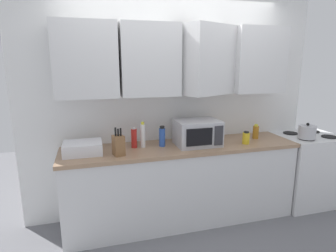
% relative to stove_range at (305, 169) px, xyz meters
% --- Properties ---
extents(wall_back_with_cabinets, '(3.49, 0.57, 2.60)m').
position_rel_stove_range_xyz_m(wall_back_with_cabinets, '(-1.69, 0.25, 1.13)').
color(wall_back_with_cabinets, white).
rests_on(wall_back_with_cabinets, ground_plane).
extents(counter_run, '(2.62, 0.63, 0.90)m').
position_rel_stove_range_xyz_m(counter_run, '(-1.69, 0.02, -0.00)').
color(counter_run, silver).
rests_on(counter_run, ground_plane).
extents(stove_range, '(0.76, 0.64, 0.91)m').
position_rel_stove_range_xyz_m(stove_range, '(0.00, 0.00, 0.00)').
color(stove_range, silver).
rests_on(stove_range, ground_plane).
extents(kettle, '(0.20, 0.20, 0.19)m').
position_rel_stove_range_xyz_m(kettle, '(-0.17, -0.14, 0.54)').
color(kettle, '#B2B2B7').
rests_on(kettle, stove_range).
extents(microwave, '(0.48, 0.37, 0.28)m').
position_rel_stove_range_xyz_m(microwave, '(-1.52, -0.00, 0.59)').
color(microwave, '#B7B7BC').
rests_on(microwave, counter_run).
extents(dish_rack, '(0.38, 0.30, 0.12)m').
position_rel_stove_range_xyz_m(dish_rack, '(-2.75, 0.02, 0.51)').
color(dish_rack, silver).
rests_on(dish_rack, counter_run).
extents(knife_block, '(0.13, 0.14, 0.29)m').
position_rel_stove_range_xyz_m(knife_block, '(-2.40, -0.13, 0.55)').
color(knife_block, brown).
rests_on(knife_block, counter_run).
extents(bottle_white_jar, '(0.05, 0.05, 0.28)m').
position_rel_stove_range_xyz_m(bottle_white_jar, '(-2.12, 0.07, 0.58)').
color(bottle_white_jar, white).
rests_on(bottle_white_jar, counter_run).
extents(bottle_amber_vinegar, '(0.07, 0.07, 0.18)m').
position_rel_stove_range_xyz_m(bottle_amber_vinegar, '(-0.74, 0.06, 0.53)').
color(bottle_amber_vinegar, '#AD701E').
rests_on(bottle_amber_vinegar, counter_run).
extents(bottle_blue_cleaner, '(0.07, 0.07, 0.23)m').
position_rel_stove_range_xyz_m(bottle_blue_cleaner, '(-1.91, 0.05, 0.56)').
color(bottle_blue_cleaner, '#2D56B7').
rests_on(bottle_blue_cleaner, counter_run).
extents(bottle_yellow_mustard, '(0.08, 0.08, 0.14)m').
position_rel_stove_range_xyz_m(bottle_yellow_mustard, '(-0.97, -0.11, 0.52)').
color(bottle_yellow_mustard, gold).
rests_on(bottle_yellow_mustard, counter_run).
extents(bottle_red_sauce, '(0.06, 0.06, 0.23)m').
position_rel_stove_range_xyz_m(bottle_red_sauce, '(-2.21, 0.09, 0.56)').
color(bottle_red_sauce, red).
rests_on(bottle_red_sauce, counter_run).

